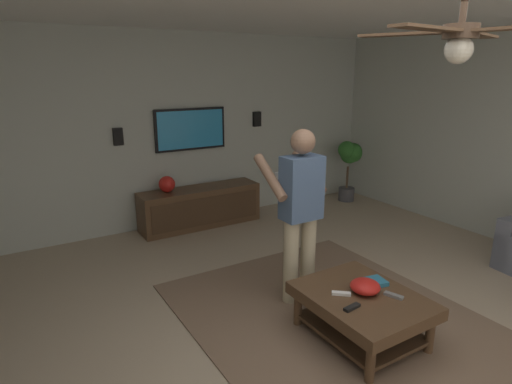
# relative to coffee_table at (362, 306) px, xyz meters

# --- Properties ---
(ground_plane) EXTENTS (9.03, 9.03, 0.00)m
(ground_plane) POSITION_rel_coffee_table_xyz_m (-0.34, 0.29, -0.30)
(ground_plane) COLOR tan
(wall_back_tv) EXTENTS (0.10, 6.91, 2.64)m
(wall_back_tv) POSITION_rel_coffee_table_xyz_m (3.47, 0.29, 1.02)
(wall_back_tv) COLOR #B2B7AD
(wall_back_tv) RESTS_ON ground
(area_rug) EXTENTS (3.07, 2.34, 0.01)m
(area_rug) POSITION_rel_coffee_table_xyz_m (0.20, -0.00, -0.29)
(area_rug) COLOR #7A604C
(area_rug) RESTS_ON ground
(coffee_table) EXTENTS (1.00, 0.80, 0.40)m
(coffee_table) POSITION_rel_coffee_table_xyz_m (0.00, 0.00, 0.00)
(coffee_table) COLOR #513823
(coffee_table) RESTS_ON ground
(media_console) EXTENTS (0.45, 1.70, 0.55)m
(media_console) POSITION_rel_coffee_table_xyz_m (3.14, 0.00, -0.02)
(media_console) COLOR #513823
(media_console) RESTS_ON ground
(tv) EXTENTS (0.05, 1.03, 0.58)m
(tv) POSITION_rel_coffee_table_xyz_m (3.38, 0.00, 1.05)
(tv) COLOR black
(person_standing) EXTENTS (0.53, 0.53, 1.64)m
(person_standing) POSITION_rel_coffee_table_xyz_m (0.79, 0.05, 0.64)
(person_standing) COLOR #C6B793
(person_standing) RESTS_ON ground
(potted_plant_tall) EXTENTS (0.39, 0.50, 1.03)m
(potted_plant_tall) POSITION_rel_coffee_table_xyz_m (2.94, -2.62, 0.45)
(potted_plant_tall) COLOR #4C4C51
(potted_plant_tall) RESTS_ON ground
(bowl) EXTENTS (0.24, 0.24, 0.11)m
(bowl) POSITION_rel_coffee_table_xyz_m (0.01, -0.04, 0.16)
(bowl) COLOR red
(bowl) RESTS_ON coffee_table
(remote_white) EXTENTS (0.13, 0.14, 0.02)m
(remote_white) POSITION_rel_coffee_table_xyz_m (0.08, 0.15, 0.12)
(remote_white) COLOR white
(remote_white) RESTS_ON coffee_table
(remote_black) EXTENTS (0.06, 0.15, 0.02)m
(remote_black) POSITION_rel_coffee_table_xyz_m (-0.11, 0.22, 0.12)
(remote_black) COLOR black
(remote_black) RESTS_ON coffee_table
(remote_grey) EXTENTS (0.16, 0.09, 0.02)m
(remote_grey) POSITION_rel_coffee_table_xyz_m (-0.16, -0.18, 0.12)
(remote_grey) COLOR slate
(remote_grey) RESTS_ON coffee_table
(book) EXTENTS (0.19, 0.24, 0.04)m
(book) POSITION_rel_coffee_table_xyz_m (0.08, -0.19, 0.12)
(book) COLOR teal
(book) RESTS_ON coffee_table
(vase_round) EXTENTS (0.22, 0.22, 0.22)m
(vase_round) POSITION_rel_coffee_table_xyz_m (3.18, 0.46, 0.36)
(vase_round) COLOR red
(vase_round) RESTS_ON media_console
(wall_speaker_left) EXTENTS (0.06, 0.12, 0.22)m
(wall_speaker_left) POSITION_rel_coffee_table_xyz_m (3.39, -1.09, 1.12)
(wall_speaker_left) COLOR black
(wall_speaker_right) EXTENTS (0.06, 0.12, 0.22)m
(wall_speaker_right) POSITION_rel_coffee_table_xyz_m (3.39, 0.99, 1.02)
(wall_speaker_right) COLOR black
(ceiling_fan) EXTENTS (1.17, 1.19, 0.46)m
(ceiling_fan) POSITION_rel_coffee_table_xyz_m (-0.56, -0.03, 2.02)
(ceiling_fan) COLOR #4C3828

